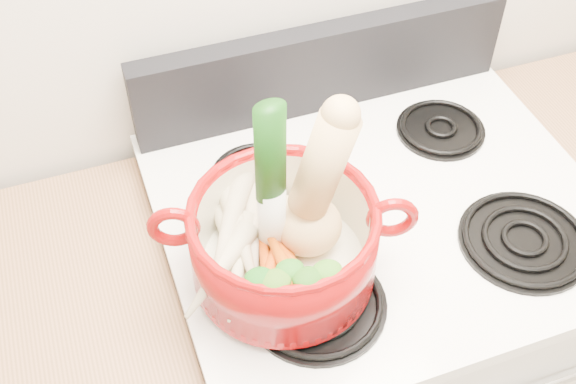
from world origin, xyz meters
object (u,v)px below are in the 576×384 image
object	(u,v)px
leek	(271,183)
stove_body	(362,348)
dutch_oven	(284,243)
squash	(310,188)

from	to	relation	value
leek	stove_body	bearing A→B (deg)	4.96
stove_body	leek	bearing A→B (deg)	-163.95
stove_body	leek	xyz separation A→B (m)	(-0.23, -0.07, 0.69)
dutch_oven	squash	size ratio (longest dim) A/B	1.09
stove_body	dutch_oven	world-z (taller)	dutch_oven
leek	dutch_oven	bearing A→B (deg)	-77.29
leek	squash	bearing A→B (deg)	-19.52
squash	leek	xyz separation A→B (m)	(-0.06, 0.01, 0.02)
squash	leek	size ratio (longest dim) A/B	0.85
squash	leek	bearing A→B (deg)	176.83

